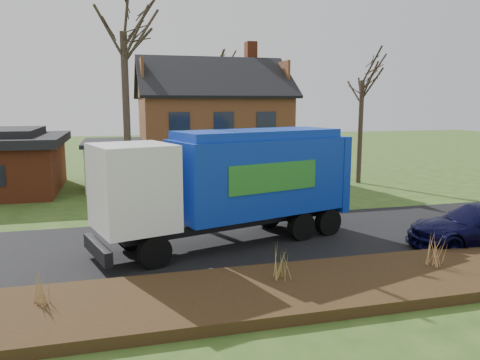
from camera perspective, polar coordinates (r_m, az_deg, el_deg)
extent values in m
plane|color=#2D4C19|center=(17.88, -0.83, -7.42)|extent=(120.00, 120.00, 0.00)
cube|color=black|center=(17.88, -0.83, -7.39)|extent=(80.00, 7.00, 0.02)
cube|color=black|center=(13.05, 4.98, -13.30)|extent=(80.00, 3.50, 0.30)
cube|color=beige|center=(31.45, -3.49, 2.41)|extent=(9.00, 7.50, 2.70)
cube|color=brown|center=(31.23, -3.54, 7.42)|extent=(9.00, 7.50, 2.80)
cube|color=brown|center=(33.06, 1.32, 15.12)|extent=(0.70, 0.90, 1.60)
cube|color=beige|center=(30.36, -14.85, 1.76)|extent=(3.50, 5.50, 2.60)
cube|color=black|center=(30.21, -14.96, 4.43)|extent=(3.90, 5.90, 0.24)
cylinder|color=black|center=(15.13, -10.38, -8.61)|extent=(1.13, 0.65, 1.07)
cylinder|color=black|center=(17.09, -13.01, -6.60)|extent=(1.13, 0.65, 1.07)
cylinder|color=black|center=(17.97, 7.47, -5.64)|extent=(1.13, 0.65, 1.07)
cylinder|color=black|center=(19.65, 3.51, -4.27)|extent=(1.13, 0.65, 1.07)
cylinder|color=black|center=(18.82, 10.67, -5.03)|extent=(1.13, 0.65, 1.07)
cylinder|color=black|center=(20.43, 6.60, -3.78)|extent=(1.13, 0.65, 1.07)
cube|color=black|center=(17.49, -0.58, -4.83)|extent=(8.86, 3.70, 0.36)
cube|color=white|center=(15.58, -12.91, -0.82)|extent=(3.01, 3.15, 2.79)
cube|color=black|center=(15.24, -16.98, -0.63)|extent=(0.72, 2.20, 0.93)
cube|color=black|center=(15.69, -16.98, -8.10)|extent=(0.98, 2.55, 0.46)
cube|color=#0E31A8|center=(17.68, 2.14, 0.61)|extent=(6.96, 4.32, 2.79)
cube|color=#0E31A8|center=(17.51, 2.17, 5.62)|extent=(6.58, 3.93, 0.31)
cube|color=#0E31A8|center=(19.73, 10.29, 1.08)|extent=(1.09, 2.62, 2.99)
cube|color=#2A7E29|center=(16.51, 4.20, 0.33)|extent=(3.57, 1.09, 1.03)
cube|color=#2A7E29|center=(18.68, -0.47, 1.41)|extent=(3.57, 1.09, 1.03)
imported|color=#989B9F|center=(21.83, -10.46, -2.16)|extent=(5.48, 3.04, 1.71)
imported|color=black|center=(19.13, 27.25, -4.99)|extent=(5.49, 2.71, 1.53)
cylinder|color=#3C3024|center=(24.64, -13.65, 7.17)|extent=(0.36, 0.36, 8.65)
cylinder|color=#3A2C23|center=(31.20, 14.45, 5.64)|extent=(0.30, 0.30, 6.57)
cylinder|color=#382E22|center=(39.20, -2.67, 7.85)|extent=(0.31, 0.31, 8.22)
cone|color=#A07A46|center=(12.69, -23.17, -12.01)|extent=(0.04, 0.04, 0.82)
cone|color=#A07A46|center=(12.71, -23.79, -12.01)|extent=(0.04, 0.04, 0.82)
cone|color=#A07A46|center=(12.67, -22.55, -12.00)|extent=(0.04, 0.04, 0.82)
cone|color=#A07A46|center=(12.79, -23.10, -11.83)|extent=(0.04, 0.04, 0.82)
cone|color=#A07A46|center=(12.59, -23.24, -12.19)|extent=(0.04, 0.04, 0.82)
cone|color=#9B8A44|center=(13.27, 5.02, -10.03)|extent=(0.04, 0.04, 0.95)
cone|color=#9B8A44|center=(13.22, 4.40, -10.09)|extent=(0.04, 0.04, 0.95)
cone|color=#9B8A44|center=(13.32, 5.64, -9.96)|extent=(0.04, 0.04, 0.95)
cone|color=#9B8A44|center=(13.37, 4.85, -9.86)|extent=(0.04, 0.04, 0.95)
cone|color=#9B8A44|center=(13.16, 5.20, -10.19)|extent=(0.04, 0.04, 0.95)
cone|color=#B2804E|center=(15.38, 22.83, -7.95)|extent=(0.05, 0.05, 0.97)
cone|color=#B2804E|center=(15.28, 22.32, -8.03)|extent=(0.05, 0.05, 0.97)
cone|color=#B2804E|center=(15.49, 23.34, -7.87)|extent=(0.05, 0.05, 0.97)
cone|color=#B2804E|center=(15.49, 22.52, -7.82)|extent=(0.05, 0.05, 0.97)
cone|color=#B2804E|center=(15.28, 23.15, -8.09)|extent=(0.05, 0.05, 0.97)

